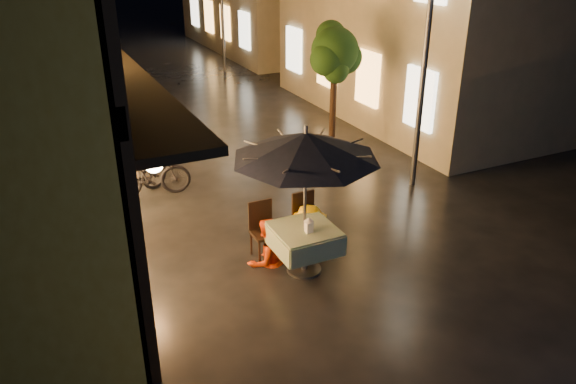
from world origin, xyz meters
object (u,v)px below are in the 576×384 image
streetlamp_near (426,49)px  table_lantern (309,224)px  bicycle_0 (128,176)px  cafe_table (304,239)px  person_orange (266,221)px  person_yellow (309,208)px  patio_umbrella (306,146)px

streetlamp_near → table_lantern: 4.71m
bicycle_0 → cafe_table: bearing=-177.1°
cafe_table → person_orange: 0.69m
streetlamp_near → bicycle_0: (-5.66, 1.99, -2.43)m
streetlamp_near → cafe_table: streetlamp_near is taller
table_lantern → person_orange: size_ratio=0.17×
person_orange → streetlamp_near: bearing=-173.1°
cafe_table → table_lantern: 0.36m
cafe_table → person_yellow: 0.70m
streetlamp_near → table_lantern: (-3.68, -2.16, -2.00)m
bicycle_0 → person_orange: bearing=-179.7°
table_lantern → person_orange: bearing=124.3°
cafe_table → table_lantern: (0.00, -0.14, 0.33)m
cafe_table → table_lantern: size_ratio=3.96×
streetlamp_near → bicycle_0: size_ratio=2.29×
person_orange → person_yellow: bearing=170.0°
streetlamp_near → person_yellow: 4.19m
table_lantern → person_yellow: (0.37, 0.69, -0.11)m
streetlamp_near → patio_umbrella: streetlamp_near is taller
patio_umbrella → bicycle_0: 4.77m
bicycle_0 → table_lantern: bearing=-177.9°
streetlamp_near → person_yellow: (-3.31, -1.47, -2.11)m
streetlamp_near → patio_umbrella: bearing=-151.2°
streetlamp_near → patio_umbrella: size_ratio=1.72×
cafe_table → bicycle_0: bicycle_0 is taller
table_lantern → person_yellow: size_ratio=0.15×
person_orange → person_yellow: (0.81, 0.05, 0.05)m
cafe_table → patio_umbrella: 1.56m
streetlamp_near → person_orange: streetlamp_near is taller
patio_umbrella → person_orange: size_ratio=1.63×
cafe_table → patio_umbrella: patio_umbrella is taller
person_orange → bicycle_0: (-1.54, 3.51, -0.27)m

